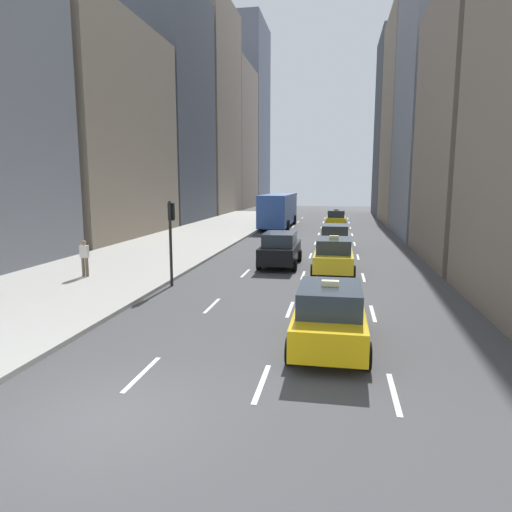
# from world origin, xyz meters

# --- Properties ---
(ground_plane) EXTENTS (160.00, 160.00, 0.00)m
(ground_plane) POSITION_xyz_m (0.00, 0.00, 0.00)
(ground_plane) COLOR #474749
(sidewalk_left) EXTENTS (8.00, 66.00, 0.15)m
(sidewalk_left) POSITION_xyz_m (-7.00, 27.00, 0.07)
(sidewalk_left) COLOR #ADAAA3
(sidewalk_left) RESTS_ON ground
(lane_markings) EXTENTS (5.72, 56.00, 0.01)m
(lane_markings) POSITION_xyz_m (2.60, 23.00, 0.01)
(lane_markings) COLOR white
(lane_markings) RESTS_ON ground
(building_row_left) EXTENTS (6.00, 93.35, 35.97)m
(building_row_left) POSITION_xyz_m (-14.00, 55.05, 13.20)
(building_row_left) COLOR gray
(building_row_left) RESTS_ON ground
(building_row_right) EXTENTS (6.00, 61.74, 36.39)m
(building_row_right) POSITION_xyz_m (12.00, 31.07, 14.17)
(building_row_right) COLOR gray
(building_row_right) RESTS_ON ground
(taxi_lead) EXTENTS (2.02, 4.40, 1.87)m
(taxi_lead) POSITION_xyz_m (4.00, 14.74, 0.88)
(taxi_lead) COLOR yellow
(taxi_lead) RESTS_ON ground
(taxi_second) EXTENTS (2.02, 4.40, 1.87)m
(taxi_second) POSITION_xyz_m (4.00, 4.51, 0.88)
(taxi_second) COLOR yellow
(taxi_second) RESTS_ON ground
(taxi_third) EXTENTS (2.02, 4.40, 1.87)m
(taxi_third) POSITION_xyz_m (4.00, 37.70, 0.88)
(taxi_third) COLOR yellow
(taxi_third) RESTS_ON ground
(sedan_black_near) EXTENTS (2.02, 4.71, 1.79)m
(sedan_black_near) POSITION_xyz_m (1.20, 16.40, 0.91)
(sedan_black_near) COLOR black
(sedan_black_near) RESTS_ON ground
(sedan_silver_behind) EXTENTS (2.02, 4.56, 1.75)m
(sedan_silver_behind) POSITION_xyz_m (4.00, 21.82, 0.89)
(sedan_silver_behind) COLOR #565B66
(sedan_silver_behind) RESTS_ON ground
(city_bus) EXTENTS (2.80, 11.61, 3.25)m
(city_bus) POSITION_xyz_m (-1.61, 37.60, 1.79)
(city_bus) COLOR #2D519E
(city_bus) RESTS_ON ground
(pedestrian_mid_block) EXTENTS (0.36, 0.22, 1.65)m
(pedestrian_mid_block) POSITION_xyz_m (-7.07, 11.33, 1.07)
(pedestrian_mid_block) COLOR brown
(pedestrian_mid_block) RESTS_ON sidewalk_left
(traffic_light_pole) EXTENTS (0.24, 0.42, 3.60)m
(traffic_light_pole) POSITION_xyz_m (-2.75, 10.87, 2.41)
(traffic_light_pole) COLOR black
(traffic_light_pole) RESTS_ON ground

